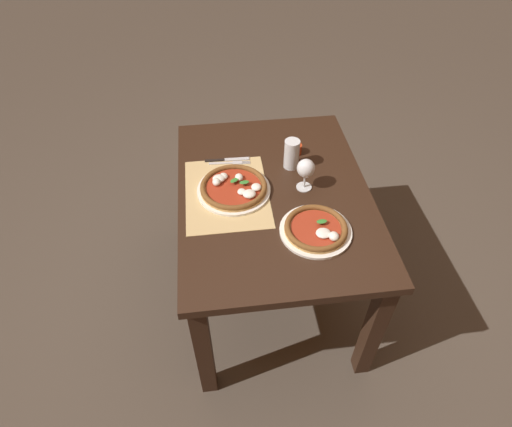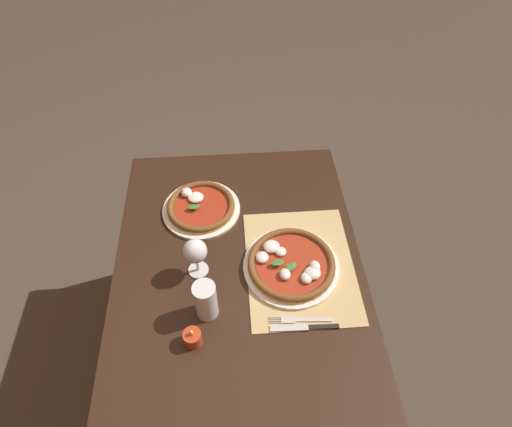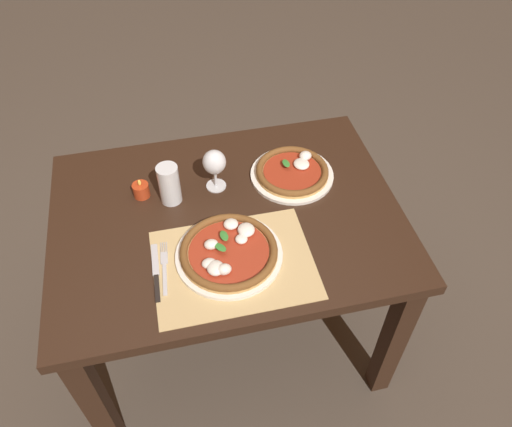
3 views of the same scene
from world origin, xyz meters
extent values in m
plane|color=#473D33|center=(0.00, 0.00, 0.00)|extent=(24.00, 24.00, 0.00)
cube|color=black|center=(0.00, 0.00, 0.72)|extent=(1.16, 0.86, 0.04)
cube|color=black|center=(-0.52, -0.37, 0.35)|extent=(0.07, 0.07, 0.70)
cube|color=black|center=(0.52, -0.37, 0.35)|extent=(0.07, 0.07, 0.70)
cube|color=black|center=(-0.52, 0.37, 0.35)|extent=(0.07, 0.07, 0.70)
cube|color=black|center=(0.52, 0.37, 0.35)|extent=(0.07, 0.07, 0.70)
cube|color=tan|center=(-0.02, -0.21, 0.74)|extent=(0.48, 0.37, 0.00)
cylinder|color=silver|center=(-0.03, -0.18, 0.75)|extent=(0.33, 0.33, 0.01)
cylinder|color=tan|center=(-0.03, -0.18, 0.76)|extent=(0.30, 0.30, 0.01)
torus|color=brown|center=(-0.03, -0.18, 0.77)|extent=(0.30, 0.30, 0.02)
cylinder|color=maroon|center=(-0.03, -0.18, 0.77)|extent=(0.25, 0.25, 0.00)
ellipsoid|color=silver|center=(-0.07, -0.15, 0.78)|extent=(0.04, 0.04, 0.03)
ellipsoid|color=silver|center=(0.02, -0.15, 0.78)|extent=(0.04, 0.04, 0.02)
ellipsoid|color=silver|center=(0.04, -0.12, 0.78)|extent=(0.05, 0.06, 0.03)
ellipsoid|color=silver|center=(0.00, -0.08, 0.78)|extent=(0.05, 0.04, 0.02)
ellipsoid|color=silver|center=(-0.08, -0.24, 0.78)|extent=(0.05, 0.06, 0.03)
ellipsoid|color=silver|center=(-0.05, -0.25, 0.78)|extent=(0.04, 0.04, 0.03)
ellipsoid|color=silver|center=(-0.09, -0.22, 0.78)|extent=(0.04, 0.04, 0.02)
ellipsoid|color=#337A2D|center=(-0.03, -0.13, 0.79)|extent=(0.03, 0.05, 0.00)
ellipsoid|color=#337A2D|center=(-0.05, -0.17, 0.79)|extent=(0.05, 0.05, 0.00)
cylinder|color=silver|center=(0.26, 0.13, 0.75)|extent=(0.30, 0.30, 0.01)
cylinder|color=tan|center=(0.26, 0.13, 0.76)|extent=(0.26, 0.26, 0.01)
torus|color=brown|center=(0.26, 0.13, 0.77)|extent=(0.26, 0.26, 0.02)
cylinder|color=maroon|center=(0.26, 0.13, 0.76)|extent=(0.21, 0.21, 0.00)
ellipsoid|color=silver|center=(0.33, 0.19, 0.78)|extent=(0.04, 0.04, 0.03)
ellipsoid|color=silver|center=(0.30, 0.15, 0.77)|extent=(0.06, 0.06, 0.02)
ellipsoid|color=#337A2D|center=(0.25, 0.16, 0.78)|extent=(0.03, 0.05, 0.00)
cylinder|color=silver|center=(-0.01, 0.14, 0.74)|extent=(0.07, 0.07, 0.00)
cylinder|color=silver|center=(-0.01, 0.14, 0.78)|extent=(0.01, 0.01, 0.06)
ellipsoid|color=silver|center=(-0.01, 0.14, 0.85)|extent=(0.08, 0.08, 0.08)
ellipsoid|color=#C17019|center=(-0.01, 0.14, 0.84)|extent=(0.07, 0.07, 0.05)
cylinder|color=silver|center=(-0.17, 0.11, 0.81)|extent=(0.07, 0.07, 0.15)
cylinder|color=black|center=(-0.17, 0.11, 0.80)|extent=(0.07, 0.07, 0.12)
cylinder|color=silver|center=(-0.17, 0.11, 0.86)|extent=(0.07, 0.07, 0.02)
cube|color=#B7B7BC|center=(-0.23, -0.23, 0.75)|extent=(0.02, 0.12, 0.00)
cube|color=#B7B7BC|center=(-0.22, -0.15, 0.75)|extent=(0.03, 0.05, 0.00)
cylinder|color=#B7B7BC|center=(-0.21, -0.10, 0.75)|extent=(0.01, 0.04, 0.00)
cylinder|color=#B7B7BC|center=(-0.22, -0.10, 0.75)|extent=(0.01, 0.04, 0.00)
cylinder|color=#B7B7BC|center=(-0.22, -0.10, 0.75)|extent=(0.01, 0.04, 0.00)
cylinder|color=#B7B7BC|center=(-0.23, -0.10, 0.75)|extent=(0.01, 0.04, 0.00)
cube|color=black|center=(-0.25, -0.25, 0.75)|extent=(0.02, 0.10, 0.01)
cube|color=#B7B7BC|center=(-0.25, -0.15, 0.75)|extent=(0.02, 0.12, 0.00)
cylinder|color=#B23819|center=(-0.27, 0.15, 0.77)|extent=(0.06, 0.06, 0.05)
cylinder|color=silver|center=(-0.27, 0.15, 0.76)|extent=(0.04, 0.04, 0.03)
ellipsoid|color=#F9C64C|center=(-0.27, 0.15, 0.80)|extent=(0.01, 0.01, 0.02)
camera|label=1|loc=(1.40, -0.26, 2.04)|focal=30.00mm
camera|label=2|loc=(-0.83, 0.00, 1.98)|focal=30.00mm
camera|label=3|loc=(-0.15, -1.13, 1.95)|focal=35.00mm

